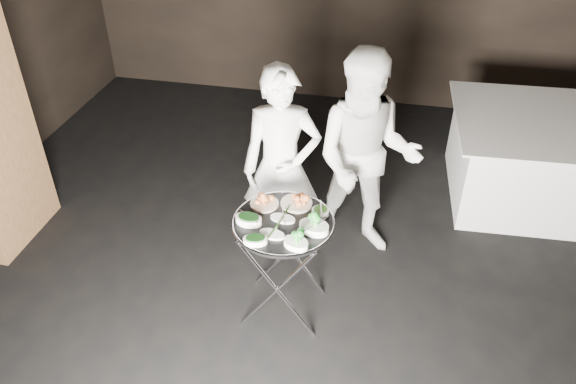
% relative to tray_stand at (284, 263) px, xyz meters
% --- Properties ---
extents(floor, '(6.00, 7.00, 0.05)m').
position_rel_tray_stand_xyz_m(floor, '(-0.09, 0.08, -0.47)').
color(floor, black).
rests_on(floor, ground).
extents(tray_stand, '(0.55, 0.46, 0.80)m').
position_rel_tray_stand_xyz_m(tray_stand, '(0.00, 0.00, 0.00)').
color(tray_stand, silver).
rests_on(tray_stand, floor).
extents(serving_tray, '(0.68, 0.68, 0.04)m').
position_rel_tray_stand_xyz_m(serving_tray, '(0.00, -0.00, 0.36)').
color(serving_tray, black).
rests_on(serving_tray, tray_stand).
extents(potato_plate_a, '(0.19, 0.19, 0.07)m').
position_rel_tray_stand_xyz_m(potato_plate_a, '(-0.17, 0.15, 0.40)').
color(potato_plate_a, beige).
rests_on(potato_plate_a, serving_tray).
extents(potato_plate_b, '(0.23, 0.23, 0.08)m').
position_rel_tray_stand_xyz_m(potato_plate_b, '(0.05, 0.20, 0.40)').
color(potato_plate_b, beige).
rests_on(potato_plate_b, serving_tray).
extents(greens_bowl, '(0.12, 0.12, 0.07)m').
position_rel_tray_stand_xyz_m(greens_bowl, '(0.23, 0.12, 0.40)').
color(greens_bowl, white).
rests_on(greens_bowl, serving_tray).
extents(asparagus_plate_a, '(0.18, 0.12, 0.03)m').
position_rel_tray_stand_xyz_m(asparagus_plate_a, '(-0.01, 0.02, 0.38)').
color(asparagus_plate_a, white).
rests_on(asparagus_plate_a, serving_tray).
extents(asparagus_plate_b, '(0.18, 0.12, 0.03)m').
position_rel_tray_stand_xyz_m(asparagus_plate_b, '(-0.04, -0.15, 0.38)').
color(asparagus_plate_b, white).
rests_on(asparagus_plate_b, serving_tray).
extents(spinach_bowl_a, '(0.19, 0.14, 0.07)m').
position_rel_tray_stand_xyz_m(spinach_bowl_a, '(-0.22, -0.06, 0.40)').
color(spinach_bowl_a, white).
rests_on(spinach_bowl_a, serving_tray).
extents(spinach_bowl_b, '(0.17, 0.13, 0.06)m').
position_rel_tray_stand_xyz_m(spinach_bowl_b, '(-0.12, -0.24, 0.39)').
color(spinach_bowl_b, white).
rests_on(spinach_bowl_b, serving_tray).
extents(broccoli_bowl_a, '(0.23, 0.19, 0.08)m').
position_rel_tray_stand_xyz_m(broccoli_bowl_a, '(0.21, -0.05, 0.40)').
color(broccoli_bowl_a, white).
rests_on(broccoli_bowl_a, serving_tray).
extents(broccoli_bowl_b, '(0.19, 0.16, 0.07)m').
position_rel_tray_stand_xyz_m(broccoli_bowl_b, '(0.13, -0.22, 0.40)').
color(broccoli_bowl_b, white).
rests_on(broccoli_bowl_b, serving_tray).
extents(serving_utensils, '(0.57, 0.42, 0.01)m').
position_rel_tray_stand_xyz_m(serving_utensils, '(0.02, 0.07, 0.41)').
color(serving_utensils, silver).
rests_on(serving_utensils, serving_tray).
extents(waiter_left, '(0.66, 0.50, 1.61)m').
position_rel_tray_stand_xyz_m(waiter_left, '(-0.16, 0.65, 0.36)').
color(waiter_left, white).
rests_on(waiter_left, floor).
extents(waiter_right, '(0.86, 0.69, 1.71)m').
position_rel_tray_stand_xyz_m(waiter_right, '(0.46, 0.83, 0.41)').
color(waiter_right, white).
rests_on(waiter_right, floor).
extents(dining_table, '(1.41, 1.41, 0.80)m').
position_rel_tray_stand_xyz_m(dining_table, '(1.86, 1.86, -0.05)').
color(dining_table, white).
rests_on(dining_table, floor).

